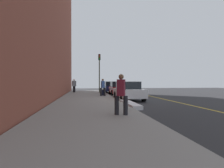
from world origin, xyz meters
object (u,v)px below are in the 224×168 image
(parked_car_white, at_px, (128,91))
(pedestrian_blue_coat, at_px, (103,87))
(parked_car_navy, at_px, (111,87))
(traffic_light_pole, at_px, (99,67))
(parked_car_red, at_px, (118,88))
(pedestrian_grey_coat, at_px, (74,85))
(rolling_suitcase, at_px, (102,93))
(pedestrian_burgundy_coat, at_px, (121,93))

(parked_car_white, relative_size, pedestrian_blue_coat, 2.57)
(parked_car_navy, xyz_separation_m, traffic_light_pole, (3.13, -1.81, 2.53))
(parked_car_red, bearing_deg, parked_car_white, -1.72)
(traffic_light_pole, bearing_deg, pedestrian_grey_coat, -113.76)
(parked_car_navy, relative_size, rolling_suitcase, 4.81)
(parked_car_white, bearing_deg, rolling_suitcase, -151.90)
(parked_car_red, distance_m, rolling_suitcase, 3.22)
(parked_car_red, relative_size, pedestrian_grey_coat, 2.87)
(parked_car_white, height_order, traffic_light_pole, traffic_light_pole)
(parked_car_red, relative_size, pedestrian_blue_coat, 2.94)
(pedestrian_blue_coat, bearing_deg, parked_car_navy, 167.45)
(pedestrian_burgundy_coat, height_order, rolling_suitcase, pedestrian_burgundy_coat)
(pedestrian_grey_coat, relative_size, pedestrian_burgundy_coat, 0.99)
(parked_car_red, xyz_separation_m, traffic_light_pole, (-2.17, -1.98, 2.53))
(parked_car_navy, bearing_deg, pedestrian_grey_coat, -70.17)
(parked_car_red, relative_size, pedestrian_burgundy_coat, 2.85)
(parked_car_navy, distance_m, pedestrian_blue_coat, 8.51)
(parked_car_red, relative_size, traffic_light_pole, 1.02)
(parked_car_white, bearing_deg, pedestrian_burgundy_coat, -14.69)
(pedestrian_grey_coat, xyz_separation_m, traffic_light_pole, (1.36, 3.09, 2.25))
(rolling_suitcase, bearing_deg, traffic_light_pole, 179.65)
(parked_car_red, height_order, rolling_suitcase, parked_car_red)
(parked_car_white, bearing_deg, pedestrian_blue_coat, -147.79)
(pedestrian_burgundy_coat, bearing_deg, parked_car_red, 170.85)
(parked_car_navy, height_order, pedestrian_blue_coat, pedestrian_blue_coat)
(parked_car_red, relative_size, rolling_suitcase, 5.27)
(pedestrian_blue_coat, height_order, traffic_light_pole, traffic_light_pole)
(pedestrian_blue_coat, xyz_separation_m, rolling_suitcase, (-0.51, 0.01, -0.59))
(parked_car_white, distance_m, pedestrian_grey_coat, 10.65)
(parked_car_red, bearing_deg, parked_car_navy, -178.20)
(rolling_suitcase, bearing_deg, parked_car_red, 141.27)
(pedestrian_grey_coat, xyz_separation_m, rolling_suitcase, (6.03, 3.06, -0.61))
(pedestrian_grey_coat, bearing_deg, traffic_light_pole, 66.24)
(parked_car_white, relative_size, pedestrian_burgundy_coat, 2.49)
(parked_car_red, xyz_separation_m, pedestrian_grey_coat, (-3.53, -5.07, 0.28))
(pedestrian_grey_coat, xyz_separation_m, pedestrian_blue_coat, (6.54, 3.05, -0.02))
(pedestrian_blue_coat, bearing_deg, pedestrian_burgundy_coat, -0.95)
(parked_car_white, bearing_deg, parked_car_navy, 179.94)
(pedestrian_grey_coat, bearing_deg, parked_car_white, 27.35)
(parked_car_white, xyz_separation_m, pedestrian_burgundy_coat, (7.68, -2.01, 0.29))
(pedestrian_grey_coat, xyz_separation_m, pedestrian_burgundy_coat, (17.13, 2.88, 0.01))
(pedestrian_blue_coat, bearing_deg, traffic_light_pole, 179.58)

